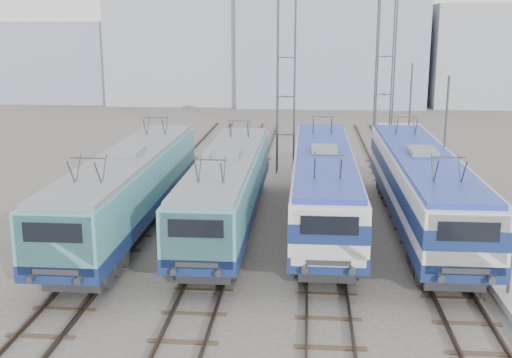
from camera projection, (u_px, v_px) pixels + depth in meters
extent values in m
plane|color=#514C47|center=(261.00, 317.00, 21.40)|extent=(160.00, 160.00, 0.00)
cube|color=#9E9E99|center=(504.00, 242.00, 28.31)|extent=(4.00, 70.00, 0.30)
cube|color=navy|center=(131.00, 203.00, 30.02)|extent=(2.89, 18.27, 0.61)
cube|color=teal|center=(130.00, 177.00, 29.73)|extent=(2.84, 18.27, 1.83)
cube|color=teal|center=(58.00, 243.00, 21.27)|extent=(2.61, 0.71, 2.07)
cube|color=slate|center=(129.00, 156.00, 29.50)|extent=(2.61, 17.54, 0.20)
cube|color=#262628|center=(88.00, 265.00, 24.29)|extent=(2.13, 3.65, 0.68)
cube|color=#262628|center=(161.00, 187.00, 36.10)|extent=(2.13, 3.65, 0.68)
cube|color=navy|center=(228.00, 201.00, 30.43)|extent=(2.76, 17.44, 0.58)
cube|color=teal|center=(228.00, 178.00, 30.16)|extent=(2.71, 17.44, 1.74)
cube|color=teal|center=(198.00, 238.00, 22.07)|extent=(2.50, 0.68, 1.98)
cube|color=slate|center=(228.00, 157.00, 29.93)|extent=(2.50, 16.74, 0.19)
cube|color=#262628|center=(210.00, 259.00, 24.96)|extent=(2.03, 3.49, 0.65)
cube|color=#262628|center=(241.00, 187.00, 36.23)|extent=(2.03, 3.49, 0.65)
cube|color=navy|center=(323.00, 199.00, 30.77)|extent=(2.85, 18.03, 0.60)
cube|color=silver|center=(324.00, 174.00, 30.49)|extent=(2.80, 18.03, 1.80)
cube|color=navy|center=(324.00, 175.00, 30.50)|extent=(2.84, 18.05, 0.70)
cube|color=silver|center=(329.00, 236.00, 22.13)|extent=(2.58, 0.70, 2.04)
cube|color=#22349A|center=(324.00, 154.00, 30.26)|extent=(2.58, 17.31, 0.20)
cube|color=#262628|center=(326.00, 257.00, 25.11)|extent=(2.10, 3.61, 0.68)
cube|color=#262628|center=(321.00, 184.00, 36.77)|extent=(2.10, 3.61, 0.68)
cube|color=navy|center=(419.00, 202.00, 30.12)|extent=(2.90, 18.31, 0.61)
cube|color=silver|center=(421.00, 177.00, 29.83)|extent=(2.85, 18.31, 1.83)
cube|color=navy|center=(421.00, 178.00, 29.85)|extent=(2.89, 18.33, 0.71)
cube|color=silver|center=(465.00, 242.00, 21.34)|extent=(2.62, 0.71, 2.08)
cube|color=#22349A|center=(422.00, 155.00, 29.60)|extent=(2.62, 17.58, 0.20)
cube|color=#262628|center=(445.00, 264.00, 24.38)|extent=(2.14, 3.66, 0.69)
cube|color=#262628|center=(401.00, 186.00, 36.21)|extent=(2.14, 3.66, 0.69)
cylinder|color=#3F4247|center=(277.00, 82.00, 40.85)|extent=(0.10, 0.10, 12.00)
cylinder|color=#3F4247|center=(294.00, 82.00, 40.76)|extent=(0.10, 0.10, 12.00)
cylinder|color=#3F4247|center=(278.00, 80.00, 41.91)|extent=(0.10, 0.10, 12.00)
cylinder|color=#3F4247|center=(295.00, 80.00, 41.83)|extent=(0.10, 0.10, 12.00)
cylinder|color=#3F4247|center=(377.00, 80.00, 42.27)|extent=(0.10, 0.10, 12.00)
cylinder|color=#3F4247|center=(394.00, 80.00, 42.18)|extent=(0.10, 0.10, 12.00)
cylinder|color=#3F4247|center=(375.00, 79.00, 43.34)|extent=(0.10, 0.10, 12.00)
cylinder|color=#3F4247|center=(392.00, 79.00, 43.25)|extent=(0.10, 0.10, 12.00)
cylinder|color=#3F4247|center=(445.00, 143.00, 33.48)|extent=(0.12, 0.12, 7.00)
cylinder|color=#3F4247|center=(410.00, 113.00, 45.11)|extent=(0.12, 0.12, 7.00)
cube|color=#929BA3|center=(187.00, 46.00, 80.99)|extent=(18.00, 12.00, 14.00)
cube|color=#888FA7|center=(330.00, 30.00, 79.10)|extent=(22.00, 14.00, 18.00)
cube|color=#929BA3|center=(494.00, 55.00, 78.22)|extent=(16.00, 12.00, 12.00)
cube|color=#888FA7|center=(65.00, 62.00, 82.72)|extent=(14.00, 10.00, 10.00)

